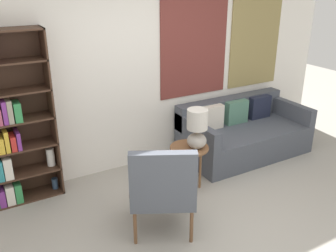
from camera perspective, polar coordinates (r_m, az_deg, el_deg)
ground_plane at (r=3.89m, az=8.98°, el=-17.38°), size 14.00×14.00×0.00m
wall_back at (r=4.89m, az=-4.41°, el=9.11°), size 6.40×0.08×2.70m
bookshelf at (r=4.41m, az=-24.19°, el=-0.28°), size 0.92×0.30×1.95m
armchair at (r=3.66m, az=-0.80°, el=-9.17°), size 0.83×0.81×0.98m
couch at (r=5.58m, az=11.20°, el=-1.11°), size 1.82×0.94×0.76m
side_table at (r=4.48m, az=3.25°, el=-4.01°), size 0.46×0.46×0.55m
table_lamp at (r=4.33m, az=4.46°, el=-0.34°), size 0.24×0.24×0.48m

